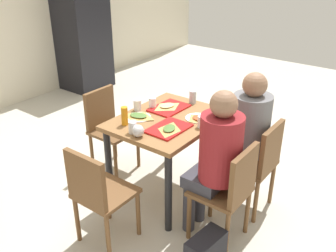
# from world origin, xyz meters

# --- Properties ---
(ground_plane) EXTENTS (10.00, 10.00, 0.02)m
(ground_plane) POSITION_xyz_m (0.00, 0.00, -0.01)
(ground_plane) COLOR beige
(main_table) EXTENTS (1.00, 0.78, 0.78)m
(main_table) POSITION_xyz_m (0.00, 0.00, 0.66)
(main_table) COLOR olive
(main_table) RESTS_ON ground_plane
(chair_near_left) EXTENTS (0.40, 0.40, 0.85)m
(chair_near_left) POSITION_xyz_m (-0.25, -0.77, 0.50)
(chair_near_left) COLOR brown
(chair_near_left) RESTS_ON ground_plane
(chair_near_right) EXTENTS (0.40, 0.40, 0.85)m
(chair_near_right) POSITION_xyz_m (0.25, -0.77, 0.50)
(chair_near_right) COLOR brown
(chair_near_right) RESTS_ON ground_plane
(chair_far_side) EXTENTS (0.40, 0.40, 0.85)m
(chair_far_side) POSITION_xyz_m (0.00, 0.77, 0.50)
(chair_far_side) COLOR brown
(chair_far_side) RESTS_ON ground_plane
(chair_left_end) EXTENTS (0.40, 0.40, 0.85)m
(chair_left_end) POSITION_xyz_m (-0.88, 0.00, 0.50)
(chair_left_end) COLOR brown
(chair_left_end) RESTS_ON ground_plane
(person_in_red) EXTENTS (0.32, 0.42, 1.26)m
(person_in_red) POSITION_xyz_m (-0.25, -0.63, 0.74)
(person_in_red) COLOR #383842
(person_in_red) RESTS_ON ground_plane
(person_in_brown_jacket) EXTENTS (0.32, 0.42, 1.26)m
(person_in_brown_jacket) POSITION_xyz_m (0.25, -0.63, 0.74)
(person_in_brown_jacket) COLOR #383842
(person_in_brown_jacket) RESTS_ON ground_plane
(tray_red_near) EXTENTS (0.37, 0.27, 0.02)m
(tray_red_near) POSITION_xyz_m (-0.17, -0.14, 0.78)
(tray_red_near) COLOR red
(tray_red_near) RESTS_ON main_table
(tray_red_far) EXTENTS (0.37, 0.27, 0.02)m
(tray_red_far) POSITION_xyz_m (0.17, 0.12, 0.78)
(tray_red_far) COLOR red
(tray_red_far) RESTS_ON main_table
(paper_plate_center) EXTENTS (0.22, 0.22, 0.01)m
(paper_plate_center) POSITION_xyz_m (-0.15, 0.22, 0.78)
(paper_plate_center) COLOR white
(paper_plate_center) RESTS_ON main_table
(paper_plate_near_edge) EXTENTS (0.22, 0.22, 0.01)m
(paper_plate_near_edge) POSITION_xyz_m (0.15, -0.22, 0.78)
(paper_plate_near_edge) COLOR white
(paper_plate_near_edge) RESTS_ON main_table
(pizza_slice_a) EXTENTS (0.25, 0.21, 0.02)m
(pizza_slice_a) POSITION_xyz_m (-0.20, -0.17, 0.80)
(pizza_slice_a) COLOR tan
(pizza_slice_a) RESTS_ON tray_red_near
(pizza_slice_b) EXTENTS (0.24, 0.20, 0.02)m
(pizza_slice_b) POSITION_xyz_m (0.17, 0.14, 0.80)
(pizza_slice_b) COLOR #DBAD60
(pizza_slice_b) RESTS_ON tray_red_far
(pizza_slice_c) EXTENTS (0.21, 0.25, 0.02)m
(pizza_slice_c) POSITION_xyz_m (-0.15, 0.21, 0.79)
(pizza_slice_c) COLOR tan
(pizza_slice_c) RESTS_ON paper_plate_center
(pizza_slice_d) EXTENTS (0.21, 0.22, 0.02)m
(pizza_slice_d) POSITION_xyz_m (0.13, -0.24, 0.79)
(pizza_slice_d) COLOR tan
(pizza_slice_d) RESTS_ON paper_plate_near_edge
(plastic_cup_a) EXTENTS (0.07, 0.07, 0.10)m
(plastic_cup_a) POSITION_xyz_m (-0.02, 0.33, 0.83)
(plastic_cup_a) COLOR white
(plastic_cup_a) RESTS_ON main_table
(plastic_cup_b) EXTENTS (0.07, 0.07, 0.10)m
(plastic_cup_b) POSITION_xyz_m (0.02, -0.33, 0.83)
(plastic_cup_b) COLOR white
(plastic_cup_b) RESTS_ON main_table
(plastic_cup_c) EXTENTS (0.07, 0.07, 0.10)m
(plastic_cup_c) POSITION_xyz_m (-0.40, 0.06, 0.83)
(plastic_cup_c) COLOR white
(plastic_cup_c) RESTS_ON main_table
(plastic_cup_d) EXTENTS (0.07, 0.07, 0.10)m
(plastic_cup_d) POSITION_xyz_m (0.10, 0.25, 0.83)
(plastic_cup_d) COLOR white
(plastic_cup_d) RESTS_ON main_table
(soda_can) EXTENTS (0.07, 0.07, 0.12)m
(soda_can) POSITION_xyz_m (0.42, 0.02, 0.84)
(soda_can) COLOR #B7BCC6
(soda_can) RESTS_ON main_table
(condiment_bottle) EXTENTS (0.06, 0.06, 0.16)m
(condiment_bottle) POSITION_xyz_m (-0.32, 0.22, 0.86)
(condiment_bottle) COLOR orange
(condiment_bottle) RESTS_ON main_table
(foil_bundle) EXTENTS (0.10, 0.10, 0.10)m
(foil_bundle) POSITION_xyz_m (-0.42, -0.02, 0.83)
(foil_bundle) COLOR silver
(foil_bundle) RESTS_ON main_table
(handbag) EXTENTS (0.33, 0.19, 0.28)m
(handbag) POSITION_xyz_m (-0.60, -0.79, 0.14)
(handbag) COLOR black
(handbag) RESTS_ON ground_plane
(drink_fridge) EXTENTS (0.70, 0.60, 1.90)m
(drink_fridge) POSITION_xyz_m (1.56, 2.85, 0.95)
(drink_fridge) COLOR black
(drink_fridge) RESTS_ON ground_plane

